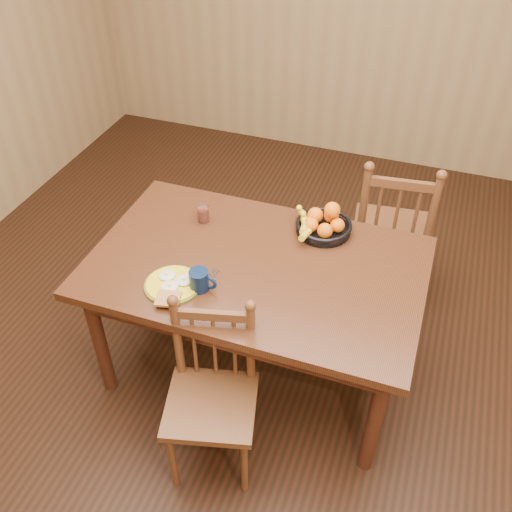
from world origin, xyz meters
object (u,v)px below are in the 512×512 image
(dining_table, at_px, (256,277))
(coffee_mug, at_px, (200,280))
(fruit_bowl, at_px, (323,224))
(chair_far, at_px, (391,231))
(breakfast_plate, at_px, (173,285))
(chair_near, at_px, (212,396))

(dining_table, relative_size, coffee_mug, 11.98)
(coffee_mug, height_order, fruit_bowl, fruit_bowl)
(dining_table, xyz_separation_m, coffee_mug, (-0.18, -0.25, 0.14))
(chair_far, height_order, breakfast_plate, chair_far)
(coffee_mug, bearing_deg, dining_table, 53.54)
(coffee_mug, xyz_separation_m, fruit_bowl, (0.42, 0.60, -0.00))
(chair_near, relative_size, breakfast_plate, 2.95)
(dining_table, xyz_separation_m, chair_near, (-0.01, -0.56, -0.24))
(chair_far, bearing_deg, fruit_bowl, 49.81)
(dining_table, xyz_separation_m, chair_far, (0.55, 0.84, -0.18))
(dining_table, distance_m, breakfast_plate, 0.43)
(dining_table, height_order, fruit_bowl, fruit_bowl)
(fruit_bowl, bearing_deg, dining_table, -123.36)
(breakfast_plate, bearing_deg, fruit_bowl, 49.55)
(chair_far, height_order, coffee_mug, chair_far)
(chair_near, bearing_deg, fruit_bowl, 60.66)
(dining_table, relative_size, chair_far, 1.62)
(chair_far, relative_size, breakfast_plate, 3.33)
(chair_far, distance_m, breakfast_plate, 1.44)
(chair_far, relative_size, fruit_bowl, 3.05)
(dining_table, distance_m, chair_near, 0.61)
(dining_table, bearing_deg, fruit_bowl, 56.64)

